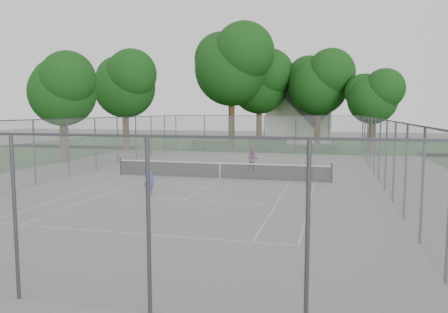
% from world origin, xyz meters
% --- Properties ---
extents(ground, '(120.00, 120.00, 0.00)m').
position_xyz_m(ground, '(0.00, 0.00, 0.00)').
color(ground, slate).
rests_on(ground, ground).
extents(grass_far, '(60.00, 20.00, 0.00)m').
position_xyz_m(grass_far, '(0.00, 26.00, 0.00)').
color(grass_far, '#1B4D16').
rests_on(grass_far, ground).
extents(court_markings, '(11.03, 23.83, 0.01)m').
position_xyz_m(court_markings, '(0.00, 0.00, 0.01)').
color(court_markings, beige).
rests_on(court_markings, ground).
extents(tennis_net, '(12.87, 0.10, 1.10)m').
position_xyz_m(tennis_net, '(0.00, 0.00, 0.51)').
color(tennis_net, black).
rests_on(tennis_net, ground).
extents(perimeter_fence, '(18.08, 34.08, 3.52)m').
position_xyz_m(perimeter_fence, '(0.00, 0.00, 1.81)').
color(perimeter_fence, '#38383D').
rests_on(perimeter_fence, ground).
extents(tree_far_left, '(9.29, 8.48, 13.35)m').
position_xyz_m(tree_far_left, '(-4.41, 22.50, 9.18)').
color(tree_far_left, '#3D2716').
rests_on(tree_far_left, ground).
extents(tree_far_midleft, '(7.51, 6.86, 10.80)m').
position_xyz_m(tree_far_midleft, '(-1.75, 24.94, 7.42)').
color(tree_far_midleft, '#3D2716').
rests_on(tree_far_midleft, ground).
extents(tree_far_midright, '(7.25, 6.62, 10.42)m').
position_xyz_m(tree_far_midright, '(4.86, 23.44, 7.16)').
color(tree_far_midright, '#3D2716').
rests_on(tree_far_midright, ground).
extents(tree_far_right, '(5.56, 5.08, 7.99)m').
position_xyz_m(tree_far_right, '(10.14, 20.30, 5.48)').
color(tree_far_right, '#3D2716').
rests_on(tree_far_right, ground).
extents(tree_side_back, '(6.80, 6.21, 9.78)m').
position_xyz_m(tree_side_back, '(-13.22, 14.49, 6.72)').
color(tree_side_back, '#3D2716').
rests_on(tree_side_back, ground).
extents(tree_side_front, '(5.83, 5.32, 8.38)m').
position_xyz_m(tree_side_front, '(-13.62, 4.91, 5.75)').
color(tree_side_front, '#3D2716').
rests_on(tree_side_front, ground).
extents(hedge_left, '(3.75, 1.13, 0.94)m').
position_xyz_m(hedge_left, '(-5.60, 17.75, 0.47)').
color(hedge_left, '#154116').
rests_on(hedge_left, ground).
extents(hedge_mid, '(3.70, 1.06, 1.16)m').
position_xyz_m(hedge_mid, '(0.16, 18.14, 0.58)').
color(hedge_mid, '#154116').
rests_on(hedge_mid, ground).
extents(hedge_right, '(2.64, 0.97, 0.79)m').
position_xyz_m(hedge_right, '(5.64, 17.86, 0.40)').
color(hedge_right, '#154116').
rests_on(hedge_right, ground).
extents(house, '(7.67, 5.94, 9.55)m').
position_xyz_m(house, '(2.35, 30.34, 3.84)').
color(house, white).
rests_on(house, ground).
extents(girl_player, '(0.55, 0.38, 1.46)m').
position_xyz_m(girl_player, '(-2.00, -5.65, 0.73)').
color(girl_player, '#332CA8').
rests_on(girl_player, ground).
extents(woman_player, '(0.89, 0.77, 1.59)m').
position_xyz_m(woman_player, '(1.34, 3.36, 0.80)').
color(woman_player, '#802A68').
rests_on(woman_player, ground).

